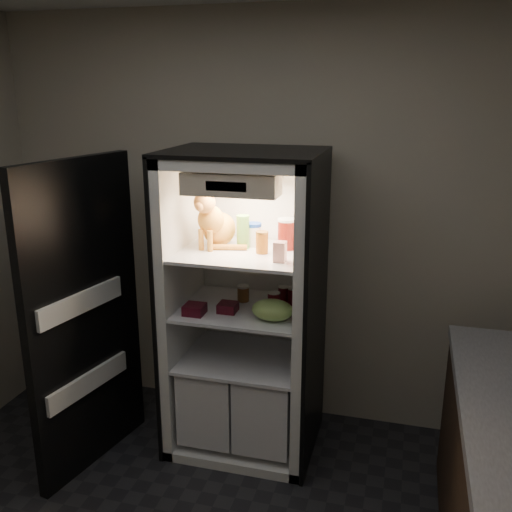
{
  "coord_description": "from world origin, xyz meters",
  "views": [
    {
      "loc": [
        0.92,
        -1.75,
        2.21
      ],
      "look_at": [
        0.08,
        1.32,
        1.27
      ],
      "focal_mm": 40.0,
      "sensor_mm": 36.0,
      "label": 1
    }
  ],
  "objects_px": {
    "soda_can_b": "(293,298)",
    "condiment_jar": "(243,293)",
    "pepper_jar": "(287,234)",
    "berry_box_left": "(195,309)",
    "tabby_cat": "(215,223)",
    "parmesan_shaker": "(243,232)",
    "mayo_tub": "(253,234)",
    "soda_can_c": "(274,303)",
    "cream_carton": "(280,252)",
    "salsa_jar": "(262,242)",
    "soda_can_a": "(284,296)",
    "berry_box_right": "(228,307)",
    "grape_bag": "(273,310)",
    "refrigerator": "(246,326)"
  },
  "relations": [
    {
      "from": "salsa_jar",
      "to": "berry_box_left",
      "type": "relative_size",
      "value": 1.1
    },
    {
      "from": "mayo_tub",
      "to": "condiment_jar",
      "type": "bearing_deg",
      "value": -143.35
    },
    {
      "from": "pepper_jar",
      "to": "soda_can_b",
      "type": "relative_size",
      "value": 1.48
    },
    {
      "from": "pepper_jar",
      "to": "condiment_jar",
      "type": "bearing_deg",
      "value": -175.63
    },
    {
      "from": "grape_bag",
      "to": "mayo_tub",
      "type": "bearing_deg",
      "value": 124.09
    },
    {
      "from": "soda_can_c",
      "to": "berry_box_left",
      "type": "xyz_separation_m",
      "value": [
        -0.45,
        -0.12,
        -0.04
      ]
    },
    {
      "from": "parmesan_shaker",
      "to": "salsa_jar",
      "type": "relative_size",
      "value": 1.55
    },
    {
      "from": "refrigerator",
      "to": "berry_box_left",
      "type": "distance_m",
      "value": 0.39
    },
    {
      "from": "soda_can_b",
      "to": "condiment_jar",
      "type": "xyz_separation_m",
      "value": [
        -0.32,
        0.03,
        -0.01
      ]
    },
    {
      "from": "tabby_cat",
      "to": "parmesan_shaker",
      "type": "distance_m",
      "value": 0.18
    },
    {
      "from": "mayo_tub",
      "to": "pepper_jar",
      "type": "bearing_deg",
      "value": -5.38
    },
    {
      "from": "soda_can_b",
      "to": "grape_bag",
      "type": "height_order",
      "value": "soda_can_b"
    },
    {
      "from": "tabby_cat",
      "to": "soda_can_a",
      "type": "distance_m",
      "value": 0.6
    },
    {
      "from": "soda_can_c",
      "to": "berry_box_right",
      "type": "relative_size",
      "value": 1.24
    },
    {
      "from": "parmesan_shaker",
      "to": "condiment_jar",
      "type": "xyz_separation_m",
      "value": [
        -0.01,
        0.03,
        -0.4
      ]
    },
    {
      "from": "soda_can_a",
      "to": "grape_bag",
      "type": "bearing_deg",
      "value": -92.89
    },
    {
      "from": "berry_box_left",
      "to": "refrigerator",
      "type": "bearing_deg",
      "value": 45.43
    },
    {
      "from": "salsa_jar",
      "to": "condiment_jar",
      "type": "bearing_deg",
      "value": 144.26
    },
    {
      "from": "soda_can_a",
      "to": "salsa_jar",
      "type": "bearing_deg",
      "value": -139.29
    },
    {
      "from": "soda_can_c",
      "to": "condiment_jar",
      "type": "distance_m",
      "value": 0.28
    },
    {
      "from": "pepper_jar",
      "to": "soda_can_c",
      "type": "bearing_deg",
      "value": -100.09
    },
    {
      "from": "tabby_cat",
      "to": "cream_carton",
      "type": "distance_m",
      "value": 0.5
    },
    {
      "from": "tabby_cat",
      "to": "grape_bag",
      "type": "height_order",
      "value": "tabby_cat"
    },
    {
      "from": "salsa_jar",
      "to": "soda_can_c",
      "type": "height_order",
      "value": "salsa_jar"
    },
    {
      "from": "salsa_jar",
      "to": "berry_box_right",
      "type": "distance_m",
      "value": 0.44
    },
    {
      "from": "tabby_cat",
      "to": "grape_bag",
      "type": "bearing_deg",
      "value": -14.26
    },
    {
      "from": "mayo_tub",
      "to": "berry_box_left",
      "type": "xyz_separation_m",
      "value": [
        -0.27,
        -0.32,
        -0.39
      ]
    },
    {
      "from": "salsa_jar",
      "to": "soda_can_b",
      "type": "bearing_deg",
      "value": 22.26
    },
    {
      "from": "cream_carton",
      "to": "condiment_jar",
      "type": "distance_m",
      "value": 0.51
    },
    {
      "from": "pepper_jar",
      "to": "berry_box_left",
      "type": "relative_size",
      "value": 1.56
    },
    {
      "from": "condiment_jar",
      "to": "grape_bag",
      "type": "relative_size",
      "value": 0.42
    },
    {
      "from": "tabby_cat",
      "to": "grape_bag",
      "type": "relative_size",
      "value": 1.6
    },
    {
      "from": "tabby_cat",
      "to": "parmesan_shaker",
      "type": "xyz_separation_m",
      "value": [
        0.17,
        0.01,
        -0.04
      ]
    },
    {
      "from": "parmesan_shaker",
      "to": "soda_can_c",
      "type": "bearing_deg",
      "value": -29.95
    },
    {
      "from": "pepper_jar",
      "to": "soda_can_a",
      "type": "height_order",
      "value": "pepper_jar"
    },
    {
      "from": "cream_carton",
      "to": "mayo_tub",
      "type": "bearing_deg",
      "value": 129.3
    },
    {
      "from": "mayo_tub",
      "to": "salsa_jar",
      "type": "xyz_separation_m",
      "value": [
        0.09,
        -0.15,
        -0.01
      ]
    },
    {
      "from": "pepper_jar",
      "to": "soda_can_a",
      "type": "xyz_separation_m",
      "value": [
        -0.01,
        -0.03,
        -0.38
      ]
    },
    {
      "from": "parmesan_shaker",
      "to": "soda_can_c",
      "type": "height_order",
      "value": "parmesan_shaker"
    },
    {
      "from": "parmesan_shaker",
      "to": "salsa_jar",
      "type": "xyz_separation_m",
      "value": [
        0.14,
        -0.07,
        -0.04
      ]
    },
    {
      "from": "grape_bag",
      "to": "tabby_cat",
      "type": "bearing_deg",
      "value": 153.24
    },
    {
      "from": "tabby_cat",
      "to": "mayo_tub",
      "type": "height_order",
      "value": "tabby_cat"
    },
    {
      "from": "refrigerator",
      "to": "pepper_jar",
      "type": "bearing_deg",
      "value": 12.68
    },
    {
      "from": "refrigerator",
      "to": "soda_can_c",
      "type": "bearing_deg",
      "value": -31.63
    },
    {
      "from": "mayo_tub",
      "to": "berry_box_left",
      "type": "height_order",
      "value": "mayo_tub"
    },
    {
      "from": "soda_can_a",
      "to": "condiment_jar",
      "type": "height_order",
      "value": "soda_can_a"
    },
    {
      "from": "tabby_cat",
      "to": "pepper_jar",
      "type": "xyz_separation_m",
      "value": [
        0.43,
        0.06,
        -0.05
      ]
    },
    {
      "from": "soda_can_b",
      "to": "cream_carton",
      "type": "bearing_deg",
      "value": -100.65
    },
    {
      "from": "parmesan_shaker",
      "to": "berry_box_right",
      "type": "distance_m",
      "value": 0.46
    },
    {
      "from": "soda_can_a",
      "to": "cream_carton",
      "type": "bearing_deg",
      "value": -83.53
    }
  ]
}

